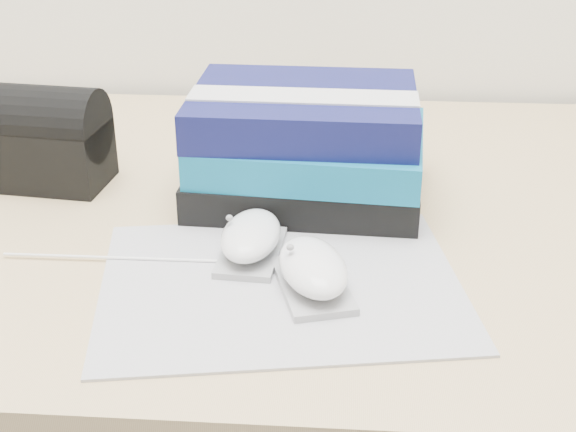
# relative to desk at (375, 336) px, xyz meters

# --- Properties ---
(desk) EXTENTS (1.60, 0.80, 0.73)m
(desk) POSITION_rel_desk_xyz_m (0.00, 0.00, 0.00)
(desk) COLOR tan
(desk) RESTS_ON ground
(mousepad) EXTENTS (0.40, 0.33, 0.00)m
(mousepad) POSITION_rel_desk_xyz_m (-0.11, -0.26, 0.24)
(mousepad) COLOR gray
(mousepad) RESTS_ON desk
(mouse_rear) EXTENTS (0.07, 0.11, 0.05)m
(mouse_rear) POSITION_rel_desk_xyz_m (-0.15, -0.20, 0.26)
(mouse_rear) COLOR #9B9B9D
(mouse_rear) RESTS_ON mousepad
(mouse_front) EXTENTS (0.09, 0.13, 0.05)m
(mouse_front) POSITION_rel_desk_xyz_m (-0.08, -0.27, 0.26)
(mouse_front) COLOR #A09FA2
(mouse_front) RESTS_ON mousepad
(usb_cable) EXTENTS (0.24, 0.00, 0.00)m
(usb_cable) POSITION_rel_desk_xyz_m (-0.29, -0.22, 0.24)
(usb_cable) COLOR white
(usb_cable) RESTS_ON mousepad
(book_stack) EXTENTS (0.28, 0.23, 0.13)m
(book_stack) POSITION_rel_desk_xyz_m (-0.10, -0.04, 0.30)
(book_stack) COLOR black
(book_stack) RESTS_ON desk
(pouch) EXTENTS (0.14, 0.11, 0.13)m
(pouch) POSITION_rel_desk_xyz_m (-0.42, -0.03, 0.30)
(pouch) COLOR black
(pouch) RESTS_ON desk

